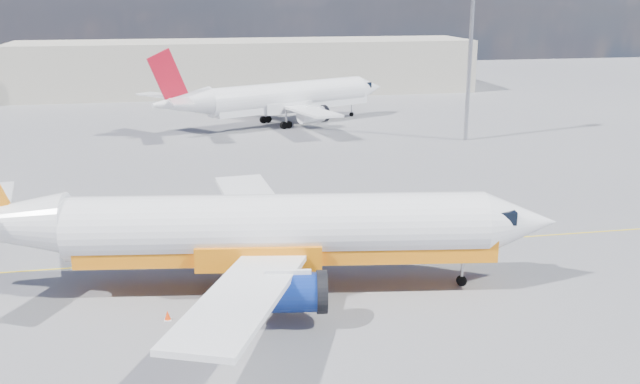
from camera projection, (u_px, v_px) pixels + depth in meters
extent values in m
plane|color=slate|center=(287.00, 272.00, 39.82)|extent=(240.00, 240.00, 0.00)
cube|color=yellow|center=(279.00, 254.00, 42.66)|extent=(70.00, 0.15, 0.01)
cube|color=#B9B29F|center=(247.00, 67.00, 110.54)|extent=(70.00, 14.00, 8.00)
cylinder|color=white|center=(278.00, 226.00, 36.63)|extent=(21.66, 6.39, 3.31)
cone|color=white|center=(520.00, 222.00, 37.21)|extent=(4.33, 3.84, 3.31)
cube|color=black|center=(495.00, 213.00, 37.01)|extent=(1.96, 2.45, 0.68)
cube|color=orange|center=(288.00, 246.00, 36.96)|extent=(21.57, 5.81, 1.17)
cube|color=white|center=(255.00, 205.00, 43.35)|extent=(4.24, 11.93, 0.78)
cube|color=white|center=(242.00, 297.00, 30.25)|extent=(7.32, 11.98, 0.78)
cylinder|color=navy|center=(287.00, 232.00, 41.35)|extent=(3.73, 2.34, 1.85)
cylinder|color=navy|center=(288.00, 293.00, 32.93)|extent=(3.73, 2.34, 1.85)
cylinder|color=black|center=(314.00, 231.00, 41.42)|extent=(0.78, 2.09, 2.04)
cylinder|color=black|center=(322.00, 292.00, 33.00)|extent=(0.78, 2.09, 2.04)
cylinder|color=#97979F|center=(462.00, 264.00, 37.70)|extent=(0.20, 0.20, 2.04)
cylinder|color=black|center=(461.00, 281.00, 37.95)|extent=(0.57, 0.31, 0.54)
cylinder|color=black|center=(244.00, 266.00, 39.62)|extent=(0.92, 0.49, 0.88)
cylinder|color=black|center=(239.00, 300.00, 35.12)|extent=(0.92, 0.49, 0.88)
cylinder|color=white|center=(289.00, 96.00, 83.84)|extent=(20.20, 11.53, 3.21)
cone|color=white|center=(369.00, 88.00, 90.72)|extent=(4.76, 4.48, 3.21)
cone|color=white|center=(182.00, 103.00, 76.08)|extent=(7.27, 5.51, 3.05)
cube|color=black|center=(361.00, 84.00, 89.84)|extent=(2.36, 2.64, 0.66)
cube|color=white|center=(292.00, 104.00, 84.40)|extent=(19.97, 11.01, 1.13)
cube|color=white|center=(250.00, 97.00, 88.44)|extent=(9.41, 10.73, 0.76)
cube|color=white|center=(311.00, 111.00, 78.11)|extent=(5.03, 11.68, 0.76)
cylinder|color=white|center=(273.00, 106.00, 87.90)|extent=(3.83, 3.04, 1.79)
cylinder|color=white|center=(313.00, 115.00, 81.26)|extent=(3.83, 3.04, 1.79)
cylinder|color=black|center=(284.00, 104.00, 88.74)|extent=(1.25, 2.00, 1.98)
cylinder|color=black|center=(323.00, 113.00, 82.10)|extent=(1.25, 2.00, 1.98)
cube|color=#B10D20|center=(168.00, 77.00, 74.51)|extent=(4.14, 2.09, 5.88)
cube|color=white|center=(158.00, 95.00, 77.48)|extent=(4.72, 4.88, 0.17)
cube|color=white|center=(181.00, 102.00, 72.76)|extent=(2.60, 4.92, 0.17)
cylinder|color=#97979F|center=(352.00, 107.00, 89.73)|extent=(0.22, 0.22, 1.98)
cylinder|color=black|center=(351.00, 114.00, 89.98)|extent=(0.57, 0.43, 0.53)
cylinder|color=black|center=(266.00, 119.00, 85.35)|extent=(0.92, 0.68, 0.85)
cylinder|color=black|center=(286.00, 125.00, 81.81)|extent=(0.92, 0.68, 0.85)
cylinder|color=black|center=(419.00, 243.00, 43.75)|extent=(0.55, 0.23, 0.54)
cylinder|color=black|center=(428.00, 251.00, 42.32)|extent=(0.55, 0.23, 0.54)
cylinder|color=black|center=(452.00, 240.00, 44.19)|extent=(0.55, 0.23, 0.54)
cylinder|color=black|center=(462.00, 248.00, 42.76)|extent=(0.55, 0.23, 0.54)
cube|color=#F5AE15|center=(441.00, 237.00, 43.11)|extent=(2.86, 1.57, 1.09)
cube|color=black|center=(433.00, 224.00, 42.76)|extent=(1.33, 1.33, 0.65)
cube|color=white|center=(168.00, 320.00, 34.01)|extent=(0.35, 0.35, 0.03)
cone|color=#FF3E0A|center=(168.00, 315.00, 33.94)|extent=(0.30, 0.30, 0.45)
cylinder|color=#97979F|center=(470.00, 47.00, 72.93)|extent=(0.43, 0.43, 19.46)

